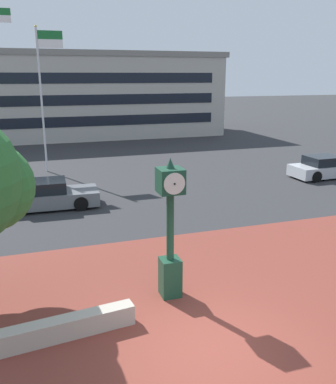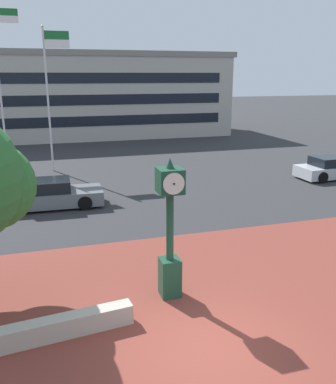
% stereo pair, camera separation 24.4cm
% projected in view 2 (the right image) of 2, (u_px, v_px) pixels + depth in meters
% --- Properties ---
extents(ground_plane, '(200.00, 200.00, 0.00)m').
position_uv_depth(ground_plane, '(209.00, 349.00, 9.23)').
color(ground_plane, '#2D2D30').
extents(plaza_brick_paving, '(44.00, 10.64, 0.01)m').
position_uv_depth(plaza_brick_paving, '(189.00, 317.00, 10.45)').
color(plaza_brick_paving, brown).
rests_on(plaza_brick_paving, ground).
extents(planter_wall, '(3.22, 0.78, 0.50)m').
position_uv_depth(planter_wall, '(65.00, 326.00, 9.64)').
color(planter_wall, '#ADA393').
rests_on(planter_wall, ground).
extents(street_clock, '(0.65, 0.76, 3.85)m').
position_uv_depth(street_clock, '(170.00, 231.00, 10.98)').
color(street_clock, '#19422D').
rests_on(street_clock, ground).
extents(car_street_near, '(4.53, 2.07, 1.28)m').
position_uv_depth(car_street_near, '(51.00, 195.00, 19.01)').
color(car_street_near, slate).
rests_on(car_street_near, ground).
extents(car_street_mid, '(4.07, 1.98, 1.28)m').
position_uv_depth(car_street_mid, '(331.00, 169.00, 24.33)').
color(car_street_mid, '#B7BABF').
rests_on(car_street_mid, ground).
extents(flagpole_primary, '(1.44, 0.14, 9.74)m').
position_uv_depth(flagpole_primary, '(1.00, 81.00, 24.14)').
color(flagpole_primary, silver).
rests_on(flagpole_primary, ground).
extents(flagpole_secondary, '(1.54, 0.14, 8.63)m').
position_uv_depth(flagpole_secondary, '(50.00, 88.00, 25.02)').
color(flagpole_secondary, silver).
rests_on(flagpole_secondary, ground).
extents(civic_building, '(29.08, 10.55, 7.95)m').
position_uv_depth(civic_building, '(79.00, 94.00, 41.15)').
color(civic_building, '#B2ADA3').
rests_on(civic_building, ground).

